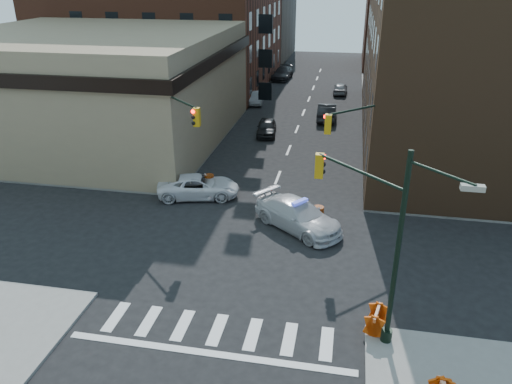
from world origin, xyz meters
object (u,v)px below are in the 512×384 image
at_px(pedestrian_a, 144,174).
at_px(barricade_se_a, 376,320).
at_px(parked_car_enear, 327,112).
at_px(police_car, 298,215).
at_px(parked_car_wfar, 257,98).
at_px(barrel_road, 318,216).
at_px(pedestrian_b, 89,172).
at_px(barricade_nw_a, 168,173).
at_px(pickup, 198,186).
at_px(barrel_bank, 209,183).
at_px(parked_car_wnear, 267,127).

relative_size(pedestrian_a, barricade_se_a, 1.33).
bearing_deg(parked_car_enear, police_car, 88.77).
bearing_deg(parked_car_wfar, barrel_road, -77.93).
height_order(pedestrian_b, barricade_nw_a, pedestrian_b).
bearing_deg(barrel_road, pedestrian_a, 165.04).
bearing_deg(pedestrian_a, parked_car_wfar, 84.76).
bearing_deg(pickup, police_car, -128.12).
bearing_deg(parked_car_wfar, barrel_bank, -92.65).
height_order(police_car, barricade_se_a, police_car).
distance_m(parked_car_enear, barricade_se_a, 31.70).
distance_m(pickup, barrel_road, 8.33).
relative_size(pedestrian_b, barricade_nw_a, 1.71).
distance_m(pedestrian_b, barricade_nw_a, 5.27).
distance_m(barrel_bank, barricade_se_a, 16.44).
bearing_deg(police_car, barrel_road, -19.98).
relative_size(barrel_road, barricade_nw_a, 1.06).
bearing_deg(barricade_se_a, police_car, 38.73).
relative_size(pedestrian_a, pedestrian_b, 0.91).
xyz_separation_m(parked_car_wnear, barricade_nw_a, (-4.99, -11.79, -0.15)).
distance_m(pedestrian_a, barrel_bank, 4.48).
bearing_deg(pedestrian_a, barrel_road, -12.85).
bearing_deg(barricade_se_a, parked_car_wnear, 31.64).
relative_size(pickup, pedestrian_b, 2.86).
height_order(pedestrian_b, barricade_se_a, pedestrian_b).
bearing_deg(parked_car_wfar, pickup, -93.75).
xyz_separation_m(police_car, pedestrian_a, (-10.89, 3.89, 0.16)).
height_order(parked_car_enear, barrel_bank, parked_car_enear).
bearing_deg(police_car, parked_car_wfar, 53.27).
xyz_separation_m(parked_car_enear, barricade_se_a, (3.90, -31.46, -0.19)).
relative_size(pedestrian_a, barrel_bank, 1.47).
xyz_separation_m(parked_car_wfar, barrel_road, (8.86, -27.46, -0.08)).
xyz_separation_m(pedestrian_b, barrel_road, (15.70, -2.64, -0.50)).
distance_m(parked_car_wfar, barrel_bank, 23.97).
bearing_deg(pedestrian_a, pedestrian_b, -169.29).
distance_m(parked_car_wnear, barrel_road, 17.44).
height_order(parked_car_wnear, pedestrian_b, pedestrian_b).
xyz_separation_m(police_car, pedestrian_b, (-14.60, 3.33, 0.24)).
relative_size(parked_car_wnear, barricade_nw_a, 3.84).
xyz_separation_m(barrel_bank, barricade_se_a, (10.58, -12.58, 0.05)).
relative_size(pedestrian_b, barrel_road, 1.61).
xyz_separation_m(barrel_road, barricade_nw_a, (-10.85, 4.64, -0.02)).
bearing_deg(barricade_nw_a, pedestrian_b, -163.24).
relative_size(barrel_road, barrel_bank, 1.00).
relative_size(parked_car_wnear, parked_car_enear, 0.84).
height_order(police_car, barricade_nw_a, police_car).
relative_size(pickup, parked_car_wnear, 1.27).
xyz_separation_m(pickup, parked_car_enear, (7.10, 19.96, 0.08)).
relative_size(parked_car_enear, barricade_se_a, 3.94).
distance_m(police_car, pickup, 7.54).
relative_size(barricade_se_a, barricade_nw_a, 1.17).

